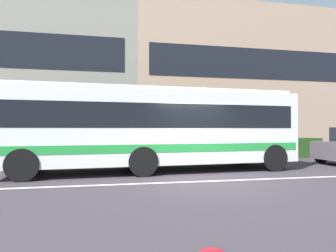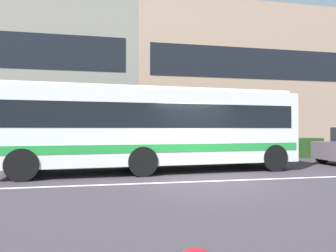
{
  "view_description": "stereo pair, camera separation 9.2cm",
  "coord_description": "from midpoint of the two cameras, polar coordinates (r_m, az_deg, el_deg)",
  "views": [
    {
      "loc": [
        -2.87,
        -8.34,
        1.57
      ],
      "look_at": [
        -0.68,
        2.6,
        1.71
      ],
      "focal_mm": 30.8,
      "sensor_mm": 36.0,
      "label": 1
    },
    {
      "loc": [
        -2.78,
        -8.36,
        1.57
      ],
      "look_at": [
        -0.68,
        2.6,
        1.71
      ],
      "focal_mm": 30.8,
      "sensor_mm": 36.0,
      "label": 2
    }
  ],
  "objects": [
    {
      "name": "transit_bus",
      "position": [
        10.95,
        -2.86,
        -0.04
      ],
      "size": [
        10.82,
        3.18,
        3.07
      ],
      "color": "silver",
      "rests_on": "ground_plane"
    },
    {
      "name": "lane_centre_line",
      "position": [
        8.96,
        7.42,
        -10.77
      ],
      "size": [
        60.0,
        0.16,
        0.01
      ],
      "primitive_type": "cube",
      "color": "silver",
      "rests_on": "ground_plane"
    },
    {
      "name": "ground_plane",
      "position": [
        8.96,
        7.42,
        -10.79
      ],
      "size": [
        160.0,
        160.0,
        0.0
      ],
      "primitive_type": "plane",
      "color": "#3B333B"
    },
    {
      "name": "hedge_row_far",
      "position": [
        15.38,
        6.04,
        -4.52
      ],
      "size": [
        14.06,
        1.1,
        1.09
      ],
      "primitive_type": "cube",
      "color": "#25481A",
      "rests_on": "ground_plane"
    },
    {
      "name": "apartment_block_right",
      "position": [
        27.33,
        12.75,
        7.48
      ],
      "size": [
        18.64,
        11.41,
        10.89
      ],
      "color": "tan",
      "rests_on": "ground_plane"
    }
  ]
}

